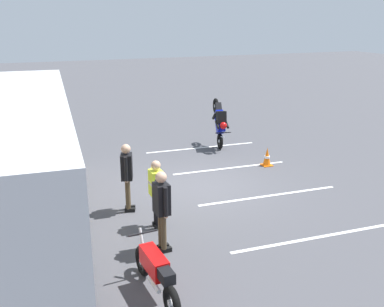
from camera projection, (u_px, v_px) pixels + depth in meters
The scene contains 12 objects.
ground_plane at pixel (201, 186), 13.12m from camera, with size 80.00×80.00×0.00m, color #424247.
tour_bus at pixel (12, 173), 9.38m from camera, with size 9.78×3.04×3.25m.
spectator_far_left at pixel (162, 204), 9.19m from camera, with size 0.57×0.33×1.82m.
spectator_left at pixel (156, 188), 10.28m from camera, with size 0.57×0.32×1.68m.
spectator_centre at pixel (127, 172), 11.15m from camera, with size 0.57×0.39×1.80m.
parked_motorcycle_silver at pixel (156, 272), 7.87m from camera, with size 2.05×0.58×0.99m.
stunt_motorcycle at pixel (220, 121), 16.61m from camera, with size 1.85×0.70×1.91m.
traffic_cone at pixel (267, 157), 14.82m from camera, with size 0.34×0.34×0.63m.
bay_line_a at pixel (325, 236), 10.15m from camera, with size 0.28×4.77×0.01m.
bay_line_b at pixel (269, 196), 12.40m from camera, with size 0.26×4.23×0.01m.
bay_line_c at pixel (230, 168), 14.66m from camera, with size 0.25×3.95×0.01m.
bay_line_d at pixel (201, 148), 16.91m from camera, with size 0.26×4.33×0.01m.
Camera 1 is at (-11.31, 4.63, 4.87)m, focal length 41.19 mm.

